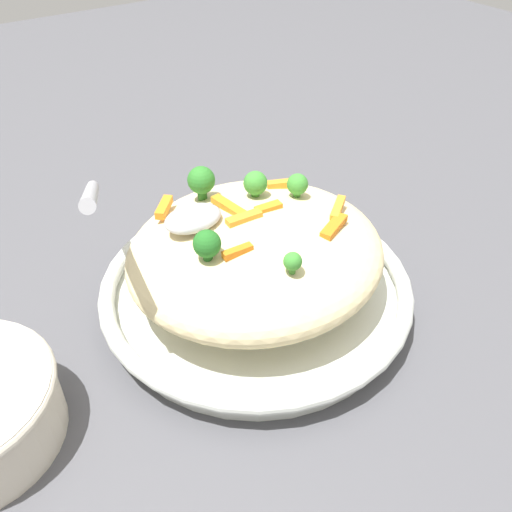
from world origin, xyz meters
The scene contains 17 objects.
ground_plane centered at (0.00, 0.00, 0.00)m, with size 2.40×2.40×0.00m, color #4C4C51.
serving_bowl centered at (0.00, 0.00, 0.02)m, with size 0.32×0.32×0.04m.
pasta_mound centered at (0.00, 0.00, 0.07)m, with size 0.26×0.24×0.08m, color beige.
carrot_piece_0 centered at (0.06, -0.04, 0.10)m, with size 0.04×0.01×0.01m, color orange.
carrot_piece_1 centered at (0.06, 0.05, 0.10)m, with size 0.03×0.01×0.01m, color orange.
carrot_piece_2 centered at (-0.06, 0.07, 0.10)m, with size 0.03×0.01×0.01m, color orange.
carrot_piece_3 centered at (0.02, 0.01, 0.11)m, with size 0.03×0.01×0.01m, color orange.
carrot_piece_4 centered at (-0.04, -0.03, 0.11)m, with size 0.03×0.01×0.01m, color orange.
carrot_piece_5 centered at (0.08, -0.02, 0.10)m, with size 0.04×0.01×0.01m, color orange.
carrot_piece_6 centered at (-0.01, 0.03, 0.11)m, with size 0.04×0.01×0.01m, color orange.
carrot_piece_7 centered at (-0.01, 0.01, 0.11)m, with size 0.04×0.01×0.01m, color orange.
broccoli_floret_0 centered at (-0.02, 0.07, 0.12)m, with size 0.03×0.03×0.04m.
broccoli_floret_1 centered at (0.03, 0.04, 0.12)m, with size 0.02×0.02×0.03m.
broccoli_floret_2 centered at (-0.01, -0.07, 0.11)m, with size 0.02×0.02×0.02m.
broccoli_floret_3 centered at (-0.06, -0.02, 0.12)m, with size 0.02×0.02×0.03m.
broccoli_floret_4 centered at (0.06, 0.02, 0.11)m, with size 0.02×0.02×0.03m.
serving_spoon centered at (-0.08, 0.04, 0.13)m, with size 0.14×0.17×0.10m.
Camera 1 is at (-0.24, -0.35, 0.40)m, focal length 38.65 mm.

